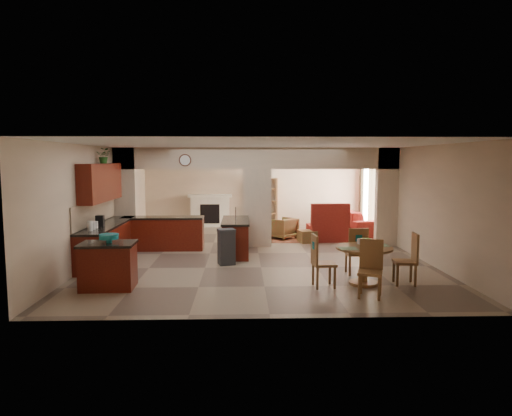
{
  "coord_description": "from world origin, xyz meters",
  "views": [
    {
      "loc": [
        -0.44,
        -11.86,
        2.45
      ],
      "look_at": [
        -0.05,
        0.3,
        1.17
      ],
      "focal_mm": 32.0,
      "sensor_mm": 36.0,
      "label": 1
    }
  ],
  "objects_px": {
    "dining_table": "(364,260)",
    "armchair": "(283,228)",
    "sofa": "(353,221)",
    "kitchen_island": "(108,265)"
  },
  "relations": [
    {
      "from": "sofa",
      "to": "kitchen_island",
      "type": "bearing_deg",
      "value": 123.65
    },
    {
      "from": "sofa",
      "to": "armchair",
      "type": "relative_size",
      "value": 3.93
    },
    {
      "from": "dining_table",
      "to": "armchair",
      "type": "relative_size",
      "value": 1.52
    },
    {
      "from": "armchair",
      "to": "dining_table",
      "type": "bearing_deg",
      "value": 60.43
    },
    {
      "from": "dining_table",
      "to": "armchair",
      "type": "height_order",
      "value": "dining_table"
    },
    {
      "from": "dining_table",
      "to": "sofa",
      "type": "distance_m",
      "value": 6.43
    },
    {
      "from": "armchair",
      "to": "sofa",
      "type": "bearing_deg",
      "value": 159.78
    },
    {
      "from": "sofa",
      "to": "dining_table",
      "type": "bearing_deg",
      "value": 156.18
    },
    {
      "from": "kitchen_island",
      "to": "armchair",
      "type": "height_order",
      "value": "kitchen_island"
    },
    {
      "from": "dining_table",
      "to": "armchair",
      "type": "distance_m",
      "value": 5.47
    }
  ]
}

